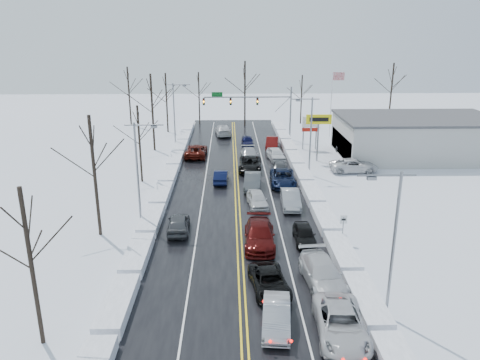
{
  "coord_description": "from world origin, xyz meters",
  "views": [
    {
      "loc": [
        -0.76,
        -41.74,
        16.39
      ],
      "look_at": [
        0.25,
        0.63,
        2.5
      ],
      "focal_mm": 35.0,
      "sensor_mm": 36.0,
      "label": 1
    }
  ],
  "objects_px": {
    "oncoming_car_0": "(221,182)",
    "flagpole": "(332,99)",
    "dealership_building": "(417,137)",
    "tires_plus_sign": "(319,123)",
    "traffic_signal_mast": "(257,104)"
  },
  "relations": [
    {
      "from": "dealership_building",
      "to": "oncoming_car_0",
      "type": "bearing_deg",
      "value": -157.77
    },
    {
      "from": "traffic_signal_mast",
      "to": "dealership_building",
      "type": "height_order",
      "value": "traffic_signal_mast"
    },
    {
      "from": "tires_plus_sign",
      "to": "oncoming_car_0",
      "type": "height_order",
      "value": "tires_plus_sign"
    },
    {
      "from": "oncoming_car_0",
      "to": "flagpole",
      "type": "bearing_deg",
      "value": -124.57
    },
    {
      "from": "oncoming_car_0",
      "to": "traffic_signal_mast",
      "type": "bearing_deg",
      "value": -101.79
    },
    {
      "from": "tires_plus_sign",
      "to": "dealership_building",
      "type": "bearing_deg",
      "value": 8.47
    },
    {
      "from": "traffic_signal_mast",
      "to": "dealership_building",
      "type": "xyz_separation_m",
      "value": [
        20.53,
        -9.99,
        -2.82
      ]
    },
    {
      "from": "tires_plus_sign",
      "to": "flagpole",
      "type": "relative_size",
      "value": 0.6
    },
    {
      "from": "traffic_signal_mast",
      "to": "dealership_building",
      "type": "bearing_deg",
      "value": -25.95
    },
    {
      "from": "flagpole",
      "to": "traffic_signal_mast",
      "type": "bearing_deg",
      "value": -170.27
    },
    {
      "from": "traffic_signal_mast",
      "to": "oncoming_car_0",
      "type": "relative_size",
      "value": 3.16
    },
    {
      "from": "traffic_signal_mast",
      "to": "oncoming_car_0",
      "type": "distance_m",
      "value": 21.82
    },
    {
      "from": "flagpole",
      "to": "tires_plus_sign",
      "type": "bearing_deg",
      "value": -108.44
    },
    {
      "from": "traffic_signal_mast",
      "to": "flagpole",
      "type": "bearing_deg",
      "value": 9.73
    },
    {
      "from": "dealership_building",
      "to": "oncoming_car_0",
      "type": "relative_size",
      "value": 4.85
    }
  ]
}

